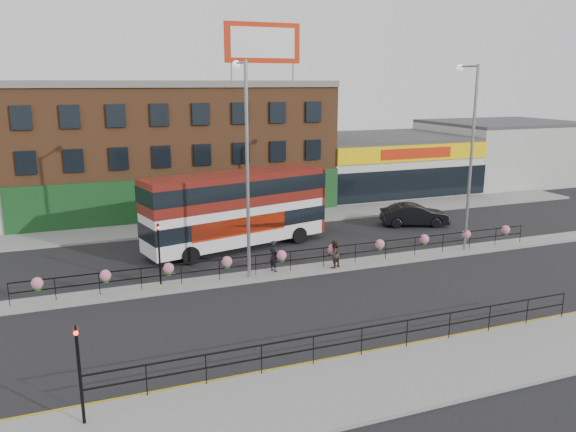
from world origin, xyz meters
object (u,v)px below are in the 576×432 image
object	(u,v)px
pedestrian_b	(334,254)
lamp_column_east	(469,142)
double_decker_bus	(237,202)
lamp_column_west	(245,152)
car	(414,215)
pedestrian_a	(274,256)

from	to	relation	value
pedestrian_b	lamp_column_east	size ratio (longest dim) A/B	0.14
double_decker_bus	lamp_column_west	world-z (taller)	lamp_column_west
car	pedestrian_b	world-z (taller)	pedestrian_b
pedestrian_b	lamp_column_west	world-z (taller)	lamp_column_west
lamp_column_west	lamp_column_east	world-z (taller)	lamp_column_west
double_decker_bus	lamp_column_west	bearing A→B (deg)	-100.78
pedestrian_b	lamp_column_west	distance (m)	7.64
lamp_column_east	pedestrian_a	bearing A→B (deg)	179.63
pedestrian_a	pedestrian_b	xyz separation A→B (m)	(3.34, -0.64, -0.07)
double_decker_bus	car	bearing A→B (deg)	3.79
lamp_column_west	double_decker_bus	bearing A→B (deg)	79.22
pedestrian_a	pedestrian_b	world-z (taller)	pedestrian_a
double_decker_bus	car	xyz separation A→B (m)	(13.67, 0.91, -2.15)
car	lamp_column_east	xyz separation A→B (m)	(-0.75, -6.45, 5.97)
pedestrian_b	lamp_column_west	size ratio (longest dim) A/B	0.14
pedestrian_a	lamp_column_west	xyz separation A→B (m)	(-1.54, -0.12, 5.79)
car	pedestrian_b	bearing A→B (deg)	143.92
double_decker_bus	lamp_column_west	size ratio (longest dim) A/B	1.09
car	lamp_column_east	distance (m)	8.82
double_decker_bus	lamp_column_east	bearing A→B (deg)	-23.21
pedestrian_a	lamp_column_west	distance (m)	5.99
lamp_column_west	lamp_column_east	xyz separation A→B (m)	(13.99, 0.04, -0.03)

